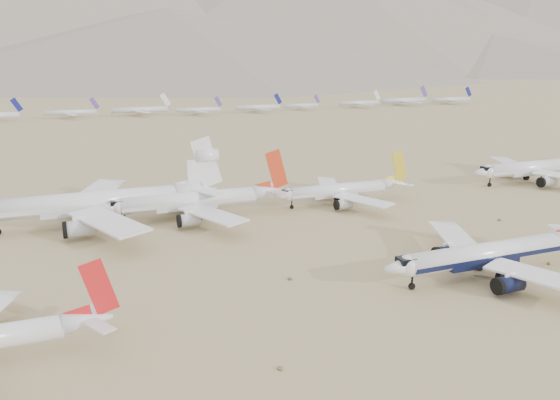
% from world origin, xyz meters
% --- Properties ---
extents(ground, '(7000.00, 7000.00, 0.00)m').
position_xyz_m(ground, '(0.00, 0.00, 0.00)').
color(ground, '#907B53').
rests_on(ground, ground).
extents(main_airliner, '(49.08, 47.93, 17.32)m').
position_xyz_m(main_airliner, '(8.93, 1.55, 4.76)').
color(main_airliner, white).
rests_on(main_airliner, ground).
extents(row2_navy_widebody, '(51.54, 50.40, 18.34)m').
position_xyz_m(row2_navy_widebody, '(84.26, 63.51, 5.12)').
color(row2_navy_widebody, white).
rests_on(row2_navy_widebody, ground).
extents(row2_gold_tail, '(42.20, 41.27, 15.02)m').
position_xyz_m(row2_gold_tail, '(6.81, 62.55, 4.20)').
color(row2_gold_tail, white).
rests_on(row2_gold_tail, ground).
extents(row2_orange_tail, '(49.77, 48.68, 17.75)m').
position_xyz_m(row2_orange_tail, '(-37.36, 63.79, 4.98)').
color(row2_orange_tail, white).
rests_on(row2_orange_tail, ground).
extents(row2_white_trijet, '(62.21, 60.80, 22.04)m').
position_xyz_m(row2_white_trijet, '(-62.03, 67.03, 6.38)').
color(row2_white_trijet, white).
rests_on(row2_white_trijet, ground).
extents(distant_storage_row, '(561.41, 53.04, 15.28)m').
position_xyz_m(distant_storage_row, '(11.90, 340.51, 4.39)').
color(distant_storage_row, silver).
rests_on(distant_storage_row, ground).
extents(mountain_range, '(7354.00, 3024.00, 470.00)m').
position_xyz_m(mountain_range, '(70.18, 1648.01, 190.32)').
color(mountain_range, slate).
rests_on(mountain_range, ground).
extents(foothills, '(4637.50, 1395.00, 155.00)m').
position_xyz_m(foothills, '(526.68, 1100.00, 67.15)').
color(foothills, slate).
rests_on(foothills, ground).
extents(desert_scrub, '(247.37, 121.67, 0.63)m').
position_xyz_m(desert_scrub, '(-11.08, -26.49, 0.28)').
color(desert_scrub, brown).
rests_on(desert_scrub, ground).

